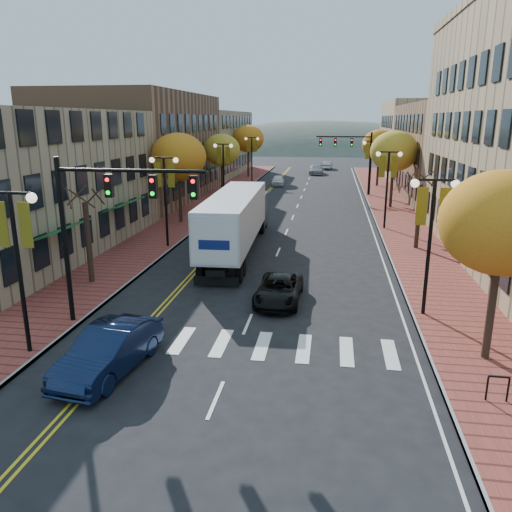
% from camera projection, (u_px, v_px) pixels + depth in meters
% --- Properties ---
extents(ground, '(200.00, 200.00, 0.00)m').
position_uv_depth(ground, '(229.00, 369.00, 17.38)').
color(ground, black).
rests_on(ground, ground).
extents(sidewalk_left, '(4.00, 85.00, 0.15)m').
position_uv_depth(sidewalk_left, '(206.00, 206.00, 49.64)').
color(sidewalk_left, brown).
rests_on(sidewalk_left, ground).
extents(sidewalk_right, '(4.00, 85.00, 0.15)m').
position_uv_depth(sidewalk_right, '(392.00, 210.00, 47.03)').
color(sidewalk_right, brown).
rests_on(sidewalk_right, ground).
extents(building_left_near, '(12.00, 22.00, 9.00)m').
position_uv_depth(building_left_near, '(2.00, 184.00, 31.04)').
color(building_left_near, '#9E8966').
rests_on(building_left_near, ground).
extents(building_left_mid, '(12.00, 24.00, 11.00)m').
position_uv_depth(building_left_mid, '(139.00, 147.00, 52.69)').
color(building_left_mid, brown).
rests_on(building_left_mid, ground).
extents(building_left_far, '(12.00, 26.00, 9.50)m').
position_uv_depth(building_left_far, '(200.00, 143.00, 76.72)').
color(building_left_far, '#9E8966').
rests_on(building_left_far, ground).
extents(building_right_mid, '(15.00, 24.00, 10.00)m').
position_uv_depth(building_right_mid, '(476.00, 152.00, 53.40)').
color(building_right_mid, brown).
rests_on(building_right_mid, ground).
extents(building_right_far, '(15.00, 20.00, 11.00)m').
position_uv_depth(building_right_far, '(437.00, 139.00, 74.24)').
color(building_right_far, '#9E8966').
rests_on(building_right_far, ground).
extents(tree_left_a, '(0.28, 0.28, 4.20)m').
position_uv_depth(tree_left_a, '(89.00, 243.00, 25.71)').
color(tree_left_a, '#382619').
rests_on(tree_left_a, sidewalk_left).
extents(tree_left_b, '(4.48, 4.48, 7.21)m').
position_uv_depth(tree_left_b, '(178.00, 157.00, 40.11)').
color(tree_left_b, '#382619').
rests_on(tree_left_b, sidewalk_left).
extents(tree_left_c, '(4.16, 4.16, 6.69)m').
position_uv_depth(tree_left_c, '(222.00, 150.00, 55.46)').
color(tree_left_c, '#382619').
rests_on(tree_left_c, sidewalk_left).
extents(tree_left_d, '(4.61, 4.61, 7.42)m').
position_uv_depth(tree_left_d, '(248.00, 139.00, 72.47)').
color(tree_left_d, '#382619').
rests_on(tree_left_d, sidewalk_left).
extents(tree_right_a, '(4.16, 4.16, 6.69)m').
position_uv_depth(tree_right_a, '(503.00, 223.00, 16.64)').
color(tree_right_a, '#382619').
rests_on(tree_right_a, sidewalk_right).
extents(tree_right_b, '(0.28, 0.28, 4.20)m').
position_uv_depth(tree_right_b, '(418.00, 216.00, 32.64)').
color(tree_right_b, '#382619').
rests_on(tree_right_b, sidewalk_right).
extents(tree_right_c, '(4.48, 4.48, 7.21)m').
position_uv_depth(tree_right_c, '(394.00, 151.00, 47.03)').
color(tree_right_c, '#382619').
rests_on(tree_right_c, sidewalk_right).
extents(tree_right_d, '(4.35, 4.35, 7.00)m').
position_uv_depth(tree_right_d, '(379.00, 145.00, 62.32)').
color(tree_right_d, '#382619').
rests_on(tree_right_d, sidewalk_right).
extents(lamp_left_a, '(1.96, 0.36, 6.05)m').
position_uv_depth(lamp_left_a, '(16.00, 242.00, 17.33)').
color(lamp_left_a, black).
rests_on(lamp_left_a, ground).
extents(lamp_left_b, '(1.96, 0.36, 6.05)m').
position_uv_depth(lamp_left_b, '(165.00, 184.00, 32.57)').
color(lamp_left_b, black).
rests_on(lamp_left_b, ground).
extents(lamp_left_c, '(1.96, 0.36, 6.05)m').
position_uv_depth(lamp_left_c, '(223.00, 162.00, 49.73)').
color(lamp_left_c, black).
rests_on(lamp_left_c, ground).
extents(lamp_left_d, '(1.96, 0.36, 6.05)m').
position_uv_depth(lamp_left_d, '(252.00, 151.00, 66.88)').
color(lamp_left_d, black).
rests_on(lamp_left_d, ground).
extents(lamp_right_a, '(1.96, 0.36, 6.05)m').
position_uv_depth(lamp_right_a, '(432.00, 221.00, 20.87)').
color(lamp_right_a, black).
rests_on(lamp_right_a, ground).
extents(lamp_right_b, '(1.96, 0.36, 6.05)m').
position_uv_depth(lamp_right_b, '(388.00, 175.00, 38.03)').
color(lamp_right_b, black).
rests_on(lamp_right_b, ground).
extents(lamp_right_c, '(1.96, 0.36, 6.05)m').
position_uv_depth(lamp_right_c, '(371.00, 157.00, 55.18)').
color(lamp_right_c, black).
rests_on(lamp_right_c, ground).
extents(traffic_mast_near, '(6.10, 0.35, 7.00)m').
position_uv_depth(traffic_mast_near, '(107.00, 210.00, 19.72)').
color(traffic_mast_near, black).
rests_on(traffic_mast_near, ground).
extents(traffic_mast_far, '(6.10, 0.34, 7.00)m').
position_uv_depth(traffic_mast_far, '(353.00, 151.00, 55.31)').
color(traffic_mast_far, black).
rests_on(traffic_mast_far, ground).
extents(semi_truck, '(3.08, 15.87, 3.95)m').
position_uv_depth(semi_truck, '(237.00, 217.00, 32.19)').
color(semi_truck, black).
rests_on(semi_truck, ground).
extents(navy_sedan, '(2.33, 5.06, 1.61)m').
position_uv_depth(navy_sedan, '(109.00, 350.00, 16.99)').
color(navy_sedan, '#0C1732').
rests_on(navy_sedan, ground).
extents(black_suv, '(2.14, 4.44, 1.22)m').
position_uv_depth(black_suv, '(279.00, 290.00, 23.59)').
color(black_suv, black).
rests_on(black_suv, ground).
extents(car_far_white, '(1.82, 3.99, 1.33)m').
position_uv_depth(car_far_white, '(278.00, 181.00, 64.82)').
color(car_far_white, white).
rests_on(car_far_white, ground).
extents(car_far_silver, '(2.19, 5.20, 1.50)m').
position_uv_depth(car_far_silver, '(316.00, 169.00, 78.29)').
color(car_far_silver, '#94949B').
rests_on(car_far_silver, ground).
extents(car_far_oncoming, '(1.92, 4.22, 1.34)m').
position_uv_depth(car_far_oncoming, '(327.00, 165.00, 86.00)').
color(car_far_oncoming, '#BAB9C2').
rests_on(car_far_oncoming, ground).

